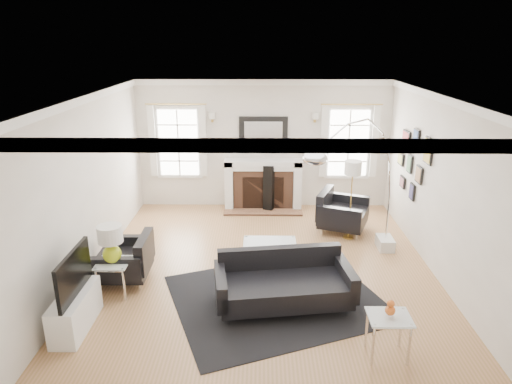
{
  "coord_description": "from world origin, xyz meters",
  "views": [
    {
      "loc": [
        -0.04,
        -6.78,
        3.61
      ],
      "look_at": [
        -0.13,
        0.3,
        1.22
      ],
      "focal_mm": 32.0,
      "sensor_mm": 36.0,
      "label": 1
    }
  ],
  "objects_px": {
    "gourd_lamp": "(111,242)",
    "arc_floor_lamp": "(356,187)",
    "coffee_table": "(270,248)",
    "armchair_right": "(340,213)",
    "armchair_left": "(127,260)",
    "sofa": "(283,283)",
    "fireplace": "(263,185)"
  },
  "relations": [
    {
      "from": "gourd_lamp",
      "to": "arc_floor_lamp",
      "type": "bearing_deg",
      "value": 14.5
    },
    {
      "from": "armchair_left",
      "to": "armchair_right",
      "type": "xyz_separation_m",
      "value": [
        3.63,
        2.01,
        0.02
      ]
    },
    {
      "from": "sofa",
      "to": "coffee_table",
      "type": "distance_m",
      "value": 1.09
    },
    {
      "from": "coffee_table",
      "to": "gourd_lamp",
      "type": "relative_size",
      "value": 1.53
    },
    {
      "from": "armchair_right",
      "to": "armchair_left",
      "type": "bearing_deg",
      "value": -151.08
    },
    {
      "from": "coffee_table",
      "to": "arc_floor_lamp",
      "type": "bearing_deg",
      "value": 5.79
    },
    {
      "from": "arc_floor_lamp",
      "to": "armchair_right",
      "type": "bearing_deg",
      "value": 88.1
    },
    {
      "from": "fireplace",
      "to": "arc_floor_lamp",
      "type": "bearing_deg",
      "value": -61.5
    },
    {
      "from": "armchair_left",
      "to": "coffee_table",
      "type": "relative_size",
      "value": 1.05
    },
    {
      "from": "coffee_table",
      "to": "arc_floor_lamp",
      "type": "distance_m",
      "value": 1.7
    },
    {
      "from": "armchair_right",
      "to": "arc_floor_lamp",
      "type": "relative_size",
      "value": 0.48
    },
    {
      "from": "sofa",
      "to": "gourd_lamp",
      "type": "relative_size",
      "value": 3.5
    },
    {
      "from": "coffee_table",
      "to": "gourd_lamp",
      "type": "bearing_deg",
      "value": -160.67
    },
    {
      "from": "fireplace",
      "to": "armchair_left",
      "type": "xyz_separation_m",
      "value": [
        -2.13,
        -3.23,
        -0.2
      ]
    },
    {
      "from": "gourd_lamp",
      "to": "armchair_left",
      "type": "bearing_deg",
      "value": 79.79
    },
    {
      "from": "armchair_left",
      "to": "sofa",
      "type": "bearing_deg",
      "value": -15.41
    },
    {
      "from": "armchair_left",
      "to": "arc_floor_lamp",
      "type": "distance_m",
      "value": 3.77
    },
    {
      "from": "fireplace",
      "to": "sofa",
      "type": "height_order",
      "value": "fireplace"
    },
    {
      "from": "sofa",
      "to": "gourd_lamp",
      "type": "xyz_separation_m",
      "value": [
        -2.47,
        0.26,
        0.51
      ]
    },
    {
      "from": "armchair_right",
      "to": "sofa",
      "type": "bearing_deg",
      "value": -114.76
    },
    {
      "from": "armchair_left",
      "to": "armchair_right",
      "type": "distance_m",
      "value": 4.15
    },
    {
      "from": "fireplace",
      "to": "sofa",
      "type": "relative_size",
      "value": 0.85
    },
    {
      "from": "armchair_left",
      "to": "coffee_table",
      "type": "xyz_separation_m",
      "value": [
        2.23,
        0.41,
        0.02
      ]
    },
    {
      "from": "coffee_table",
      "to": "arc_floor_lamp",
      "type": "relative_size",
      "value": 0.35
    },
    {
      "from": "armchair_right",
      "to": "arc_floor_lamp",
      "type": "bearing_deg",
      "value": -91.9
    },
    {
      "from": "arc_floor_lamp",
      "to": "fireplace",
      "type": "bearing_deg",
      "value": 118.5
    },
    {
      "from": "armchair_left",
      "to": "armchair_right",
      "type": "height_order",
      "value": "armchair_right"
    },
    {
      "from": "sofa",
      "to": "armchair_left",
      "type": "bearing_deg",
      "value": 164.59
    },
    {
      "from": "coffee_table",
      "to": "fireplace",
      "type": "bearing_deg",
      "value": 92.12
    },
    {
      "from": "sofa",
      "to": "armchair_left",
      "type": "xyz_separation_m",
      "value": [
        -2.4,
        0.66,
        0.0
      ]
    },
    {
      "from": "armchair_right",
      "to": "gourd_lamp",
      "type": "relative_size",
      "value": 2.12
    },
    {
      "from": "coffee_table",
      "to": "gourd_lamp",
      "type": "distance_m",
      "value": 2.49
    }
  ]
}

